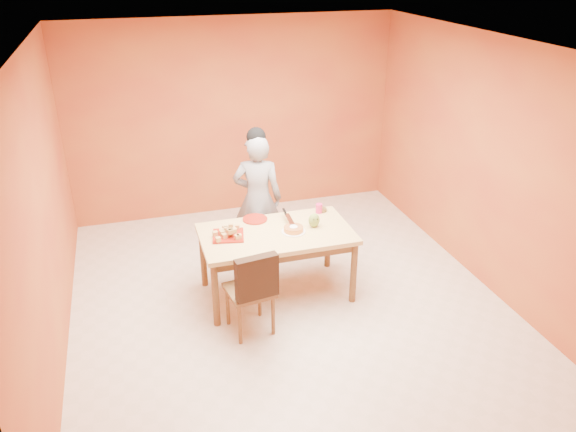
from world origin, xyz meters
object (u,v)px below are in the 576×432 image
object	(u,v)px
dining_table	(276,240)
person	(258,199)
checker_tin	(322,210)
sponge_cake	(294,229)
dining_chair	(250,289)
magenta_glass	(319,208)
egg_ornament	(314,220)
red_dinner_plate	(255,219)
pastry_platter	(228,236)

from	to	relation	value
dining_table	person	xyz separation A→B (m)	(0.00, 0.83, 0.13)
checker_tin	sponge_cake	bearing A→B (deg)	-138.94
dining_chair	person	distance (m)	1.50
magenta_glass	egg_ornament	bearing A→B (deg)	-117.98
red_dinner_plate	checker_tin	size ratio (longest dim) A/B	2.44
sponge_cake	magenta_glass	xyz separation A→B (m)	(0.42, 0.37, 0.02)
pastry_platter	egg_ornament	world-z (taller)	egg_ornament
red_dinner_plate	dining_chair	bearing A→B (deg)	-107.10
person	checker_tin	distance (m)	0.79
pastry_platter	sponge_cake	world-z (taller)	sponge_cake
dining_table	dining_chair	world-z (taller)	dining_chair
egg_ornament	sponge_cake	bearing A→B (deg)	-160.00
egg_ornament	pastry_platter	bearing A→B (deg)	-174.79
sponge_cake	dining_table	bearing A→B (deg)	163.46
dining_table	dining_chair	distance (m)	0.74
magenta_glass	dining_chair	bearing A→B (deg)	-138.68
dining_table	egg_ornament	xyz separation A→B (m)	(0.42, 0.00, 0.17)
sponge_cake	checker_tin	bearing A→B (deg)	41.06
pastry_platter	red_dinner_plate	xyz separation A→B (m)	(0.36, 0.30, -0.00)
pastry_platter	red_dinner_plate	world-z (taller)	pastry_platter
magenta_glass	checker_tin	distance (m)	0.06
dining_chair	egg_ornament	distance (m)	1.09
pastry_platter	egg_ornament	bearing A→B (deg)	-2.83
checker_tin	dining_table	bearing A→B (deg)	-151.20
person	magenta_glass	size ratio (longest dim) A/B	14.80
dining_chair	sponge_cake	bearing A→B (deg)	32.50
dining_chair	checker_tin	bearing A→B (deg)	32.55
dining_table	egg_ornament	world-z (taller)	egg_ornament
red_dinner_plate	dining_table	bearing A→B (deg)	-67.46
dining_chair	egg_ornament	size ratio (longest dim) A/B	6.00
magenta_glass	dining_table	bearing A→B (deg)	-151.49
person	sponge_cake	bearing A→B (deg)	118.77
person	checker_tin	size ratio (longest dim) A/B	14.19
egg_ornament	magenta_glass	xyz separation A→B (m)	(0.17, 0.32, -0.02)
checker_tin	person	bearing A→B (deg)	142.92
person	red_dinner_plate	size ratio (longest dim) A/B	5.80
dining_table	egg_ornament	bearing A→B (deg)	0.03
pastry_platter	egg_ornament	size ratio (longest dim) A/B	2.03
sponge_cake	egg_ornament	distance (m)	0.26
person	checker_tin	xyz separation A→B (m)	(0.63, -0.48, -0.01)
person	magenta_glass	bearing A→B (deg)	157.06
pastry_platter	sponge_cake	bearing A→B (deg)	-8.19
sponge_cake	magenta_glass	distance (m)	0.56
person	pastry_platter	world-z (taller)	person
pastry_platter	person	bearing A→B (deg)	56.89
red_dinner_plate	magenta_glass	xyz separation A→B (m)	(0.74, -0.03, 0.05)
person	dining_table	bearing A→B (deg)	107.49
dining_table	sponge_cake	size ratio (longest dim) A/B	7.77
pastry_platter	dining_chair	bearing A→B (deg)	-83.15
dining_table	person	distance (m)	0.84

